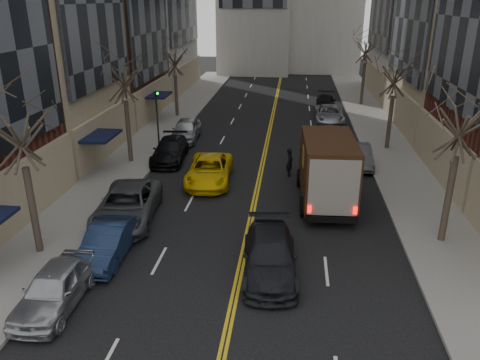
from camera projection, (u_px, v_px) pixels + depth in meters
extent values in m
cube|color=slate|center=(157.00, 133.00, 37.93)|extent=(4.00, 66.00, 0.15)
cube|color=slate|center=(385.00, 141.00, 36.01)|extent=(4.00, 66.00, 0.15)
cube|color=black|center=(99.00, 136.00, 28.86)|extent=(2.00, 3.00, 0.15)
cube|color=black|center=(87.00, 152.00, 29.34)|extent=(0.20, 3.00, 2.50)
cube|color=black|center=(157.00, 95.00, 40.88)|extent=(2.00, 3.00, 0.15)
cube|color=black|center=(148.00, 107.00, 41.36)|extent=(0.20, 3.00, 2.50)
cylinder|color=#382D23|center=(33.00, 210.00, 19.61)|extent=(0.30, 0.30, 3.83)
cylinder|color=#382D23|center=(129.00, 131.00, 30.66)|extent=(0.30, 0.30, 4.05)
cylinder|color=#382D23|center=(176.00, 96.00, 42.75)|extent=(0.30, 0.30, 3.69)
cylinder|color=#382D23|center=(448.00, 199.00, 20.49)|extent=(0.30, 0.30, 3.96)
cylinder|color=#382D23|center=(390.00, 122.00, 33.47)|extent=(0.30, 0.30, 3.78)
cylinder|color=#382D23|center=(363.00, 84.00, 47.27)|extent=(0.30, 0.30, 4.14)
cylinder|color=black|center=(158.00, 126.00, 32.41)|extent=(0.12, 0.12, 3.80)
imported|color=black|center=(156.00, 92.00, 31.55)|extent=(0.15, 0.18, 0.90)
sphere|color=#0CE526|center=(157.00, 93.00, 31.46)|extent=(0.14, 0.14, 0.14)
cube|color=black|center=(325.00, 192.00, 25.23)|extent=(2.63, 6.93, 0.32)
cube|color=black|center=(322.00, 158.00, 27.17)|extent=(2.58, 1.92, 2.24)
cube|color=black|center=(328.00, 169.00, 24.12)|extent=(2.78, 5.34, 3.21)
cube|color=black|center=(331.00, 219.00, 22.18)|extent=(2.46, 0.29, 0.32)
cube|color=red|center=(309.00, 209.00, 22.05)|extent=(0.19, 0.07, 0.37)
cube|color=red|center=(355.00, 211.00, 21.91)|extent=(0.19, 0.07, 0.37)
cube|color=gold|center=(303.00, 156.00, 24.02)|extent=(0.08, 0.96, 0.96)
cube|color=gold|center=(354.00, 157.00, 23.85)|extent=(0.08, 0.96, 0.96)
cylinder|color=black|center=(299.00, 178.00, 27.43)|extent=(0.34, 1.04, 1.03)
cylinder|color=black|center=(343.00, 179.00, 27.26)|extent=(0.34, 1.04, 1.03)
cylinder|color=black|center=(303.00, 207.00, 23.66)|extent=(0.34, 1.04, 1.03)
cylinder|color=black|center=(354.00, 208.00, 23.49)|extent=(0.34, 1.04, 1.03)
imported|color=black|center=(270.00, 256.00, 18.68)|extent=(2.51, 5.38, 1.52)
cube|color=black|center=(271.00, 233.00, 19.16)|extent=(0.13, 0.04, 0.09)
cube|color=blue|center=(271.00, 234.00, 19.13)|extent=(0.10, 0.01, 0.06)
imported|color=#E3B909|center=(209.00, 170.00, 27.93)|extent=(2.80, 5.55, 1.51)
imported|color=black|center=(290.00, 162.00, 28.88)|extent=(0.45, 0.67, 1.78)
imported|color=#A8ABB0|center=(55.00, 288.00, 16.65)|extent=(1.83, 4.44, 1.51)
imported|color=#121F3A|center=(108.00, 242.00, 19.81)|extent=(1.63, 4.47, 1.46)
imported|color=#44464B|center=(127.00, 205.00, 23.08)|extent=(3.36, 6.19, 1.65)
imported|color=black|center=(170.00, 150.00, 31.64)|extent=(2.43, 5.21, 1.47)
imported|color=#A6A9AD|center=(186.00, 130.00, 36.19)|extent=(2.13, 4.89, 1.64)
imported|color=#494B51|center=(359.00, 156.00, 30.65)|extent=(1.53, 4.24, 1.39)
imported|color=#A0A3A7|center=(329.00, 114.00, 41.27)|extent=(2.54, 5.36, 1.48)
imported|color=black|center=(326.00, 102.00, 46.57)|extent=(2.12, 4.80, 1.37)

